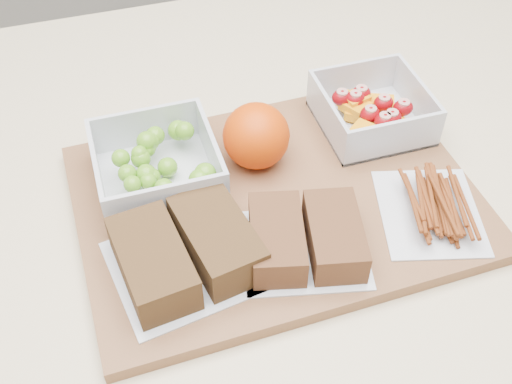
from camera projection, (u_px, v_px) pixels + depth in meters
cutting_board at (277, 201)px, 0.69m from camera, size 0.43×0.31×0.02m
grape_container at (159, 165)px, 0.69m from camera, size 0.13×0.13×0.05m
fruit_container at (372, 112)px, 0.75m from camera, size 0.12×0.12×0.05m
orange at (256, 136)px, 0.70m from camera, size 0.07×0.07×0.07m
sandwich_bag_left at (186, 252)px, 0.61m from camera, size 0.16×0.15×0.04m
sandwich_bag_center at (306, 238)px, 0.62m from camera, size 0.14×0.13×0.04m
pretzel_bag at (431, 204)px, 0.66m from camera, size 0.13×0.15×0.03m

